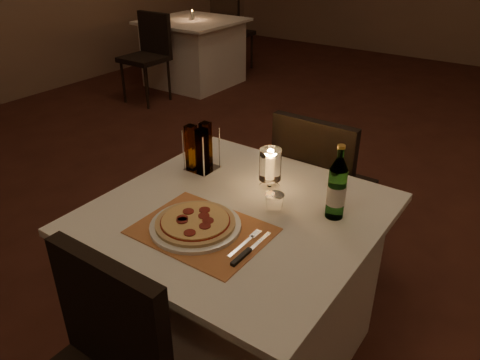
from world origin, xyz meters
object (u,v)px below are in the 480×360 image
Objects in this scene: hurricane_candle at (270,166)px; plate at (196,226)px; neighbor_table_left at (194,52)px; tumbler at (275,203)px; chair_far at (319,180)px; water_bottle at (337,189)px; main_table at (237,286)px; pizza at (195,222)px.

plate is at bearing -98.58° from hurricane_candle.
tumbler is at bearing -45.68° from neighbor_table_left.
hurricane_candle reaches higher than plate.
plate is (-0.05, -0.89, 0.20)m from chair_far.
chair_far is 2.81× the size of plate.
plate is 0.41m from hurricane_candle.
water_bottle is at bearing -8.10° from hurricane_candle.
chair_far is 0.92m from plate.
plate reaches higher than main_table.
pizza is (0.00, 0.00, 0.02)m from plate.
chair_far is at bearing 86.80° from plate.
chair_far is 12.73× the size of tumbler.
tumbler is at bearing -52.37° from hurricane_candle.
pizza is at bearing -93.20° from chair_far.
main_table is 3.57× the size of pizza.
plate is at bearing -148.09° from pizza.
neighbor_table_left is at bearing 134.61° from hurricane_candle.
water_bottle is 4.22m from neighbor_table_left.
tumbler is at bearing 32.62° from main_table.
hurricane_candle reaches higher than neighbor_table_left.
water_bottle is 1.66× the size of hurricane_candle.
plate is at bearing -93.20° from chair_far.
main_table is 0.42m from tumbler.
tumbler is (0.12, -0.64, 0.23)m from chair_far.
hurricane_candle is at bearing 87.46° from main_table.
tumbler is (0.12, 0.07, 0.40)m from main_table.
pizza is 3.96× the size of tumbler.
chair_far is at bearing 100.38° from tumbler.
pizza is 1.64× the size of hurricane_candle.
chair_far reaches higher than pizza.
chair_far is (-0.00, 0.71, 0.18)m from main_table.
water_bottle is at bearing -42.85° from neighbor_table_left.
water_bottle is at bearing 44.09° from pizza.
hurricane_candle is (0.06, 0.39, 0.07)m from pizza.
main_table is 5.85× the size of hurricane_candle.
hurricane_candle reaches higher than pizza.
water_bottle reaches higher than pizza.
plate is 4.21m from neighbor_table_left.
tumbler is 0.07× the size of neighbor_table_left.
water_bottle is at bearing 28.72° from main_table.
main_table is at bearing -147.38° from tumbler.
main_table is 0.44m from pizza.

